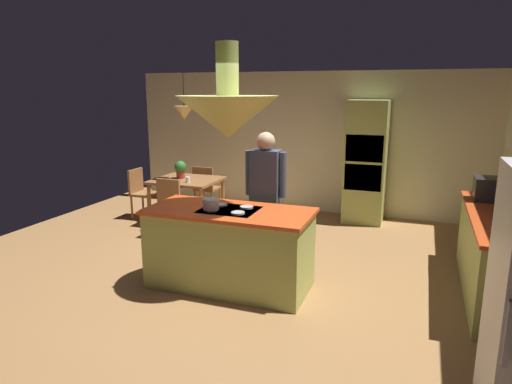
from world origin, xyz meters
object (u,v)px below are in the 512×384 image
object	(u,v)px
chair_by_back_wall	(205,186)
canister_tea	(507,211)
canister_flour	(512,223)
dining_table	(187,185)
potted_plant_on_table	(180,169)
canister_sugar	(509,218)
cooking_pot_on_cooktop	(211,204)
microwave_on_counter	(495,189)
person_at_island	(266,191)
cup_on_table	(188,180)
oven_tower	(366,162)
chair_at_corner	(141,190)
chair_facing_island	(165,203)
kitchen_island	(230,248)

from	to	relation	value
chair_by_back_wall	canister_tea	distance (m)	5.07
chair_by_back_wall	canister_flour	bearing A→B (deg)	150.54
dining_table	potted_plant_on_table	world-z (taller)	potted_plant_on_table
canister_sugar	cooking_pot_on_cooktop	distance (m)	3.05
microwave_on_counter	person_at_island	bearing A→B (deg)	-163.74
cup_on_table	cooking_pot_on_cooktop	bearing A→B (deg)	-55.26
oven_tower	microwave_on_counter	distance (m)	2.47
chair_at_corner	canister_tea	distance (m)	5.69
person_at_island	chair_by_back_wall	bearing A→B (deg)	132.13
canister_flour	canister_tea	bearing A→B (deg)	90.00
person_at_island	chair_at_corner	size ratio (longest dim) A/B	1.99
oven_tower	canister_flour	size ratio (longest dim) A/B	13.27
person_at_island	chair_facing_island	world-z (taller)	person_at_island
dining_table	cup_on_table	world-z (taller)	cup_on_table
person_at_island	canister_flour	size ratio (longest dim) A/B	11.12
dining_table	person_at_island	xyz separation A→B (m)	(1.89, -1.39, 0.34)
cooking_pot_on_cooktop	person_at_island	bearing A→B (deg)	67.59
oven_tower	chair_at_corner	world-z (taller)	oven_tower
dining_table	cup_on_table	size ratio (longest dim) A/B	11.95
chair_facing_island	potted_plant_on_table	bearing A→B (deg)	99.88
kitchen_island	microwave_on_counter	distance (m)	3.26
chair_at_corner	canister_flour	world-z (taller)	canister_flour
dining_table	cup_on_table	bearing A→B (deg)	-56.29
canister_tea	dining_table	bearing A→B (deg)	161.61
chair_facing_island	chair_by_back_wall	world-z (taller)	same
person_at_island	microwave_on_counter	distance (m)	2.77
person_at_island	canister_flour	distance (m)	2.70
person_at_island	chair_by_back_wall	world-z (taller)	person_at_island
chair_facing_island	oven_tower	bearing A→B (deg)	33.28
canister_flour	oven_tower	bearing A→B (deg)	120.01
dining_table	potted_plant_on_table	bearing A→B (deg)	167.41
cup_on_table	microwave_on_counter	xyz separation A→B (m)	(4.38, -0.38, 0.25)
kitchen_island	oven_tower	bearing A→B (deg)	71.26
kitchen_island	canister_tea	distance (m)	2.95
kitchen_island	canister_flour	distance (m)	2.90
chair_by_back_wall	chair_at_corner	world-z (taller)	same
potted_plant_on_table	oven_tower	bearing A→B (deg)	20.86
kitchen_island	canister_sugar	xyz separation A→B (m)	(2.84, 0.41, 0.53)
chair_by_back_wall	person_at_island	bearing A→B (deg)	132.13
chair_facing_island	canister_tea	bearing A→B (deg)	-10.18
cup_on_table	canister_tea	world-z (taller)	canister_tea
person_at_island	cooking_pot_on_cooktop	distance (m)	0.91
cup_on_table	canister_flour	world-z (taller)	canister_flour
chair_facing_island	canister_sugar	distance (m)	4.67
dining_table	person_at_island	size ratio (longest dim) A/B	0.62
oven_tower	potted_plant_on_table	size ratio (longest dim) A/B	6.88
kitchen_island	canister_sugar	bearing A→B (deg)	8.22
chair_facing_island	canister_flour	xyz separation A→B (m)	(4.54, -1.17, 0.49)
oven_tower	person_at_island	size ratio (longest dim) A/B	1.19
dining_table	canister_sugar	world-z (taller)	canister_sugar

